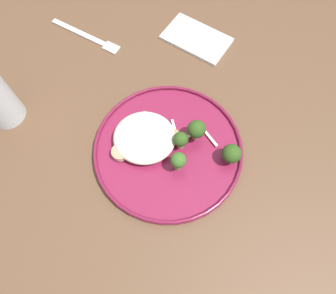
{
  "coord_description": "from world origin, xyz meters",
  "views": [
    {
      "loc": [
        0.08,
        -0.27,
        1.3
      ],
      "look_at": [
        0.05,
        -0.03,
        0.76
      ],
      "focal_mm": 32.98,
      "sensor_mm": 36.0,
      "label": 1
    }
  ],
  "objects_px": {
    "seared_scallop_large_seared": "(138,143)",
    "dinner_fork": "(87,37)",
    "seared_scallop_right_edge": "(153,140)",
    "broccoli_floret_front_edge": "(197,129)",
    "dinner_plate": "(168,149)",
    "folded_napkin": "(196,39)",
    "broccoli_floret_left_leaning": "(181,140)",
    "seared_scallop_half_hidden": "(150,153)",
    "broccoli_floret_tall_stalk": "(178,161)",
    "seared_scallop_tilted_round": "(143,117)",
    "broccoli_floret_small_sprig": "(231,154)",
    "seared_scallop_center_golden": "(120,152)",
    "seared_scallop_on_noodles": "(173,137)"
  },
  "relations": [
    {
      "from": "dinner_plate",
      "to": "seared_scallop_half_hidden",
      "type": "height_order",
      "value": "seared_scallop_half_hidden"
    },
    {
      "from": "seared_scallop_right_edge",
      "to": "broccoli_floret_front_edge",
      "type": "xyz_separation_m",
      "value": [
        0.08,
        0.02,
        0.02
      ]
    },
    {
      "from": "seared_scallop_center_golden",
      "to": "dinner_fork",
      "type": "bearing_deg",
      "value": 113.42
    },
    {
      "from": "dinner_plate",
      "to": "dinner_fork",
      "type": "bearing_deg",
      "value": 128.43
    },
    {
      "from": "seared_scallop_large_seared",
      "to": "seared_scallop_half_hidden",
      "type": "bearing_deg",
      "value": -34.58
    },
    {
      "from": "seared_scallop_right_edge",
      "to": "broccoli_floret_left_leaning",
      "type": "distance_m",
      "value": 0.06
    },
    {
      "from": "seared_scallop_right_edge",
      "to": "broccoli_floret_front_edge",
      "type": "distance_m",
      "value": 0.09
    },
    {
      "from": "dinner_plate",
      "to": "folded_napkin",
      "type": "height_order",
      "value": "dinner_plate"
    },
    {
      "from": "broccoli_floret_front_edge",
      "to": "dinner_plate",
      "type": "bearing_deg",
      "value": -147.63
    },
    {
      "from": "seared_scallop_large_seared",
      "to": "seared_scallop_half_hidden",
      "type": "distance_m",
      "value": 0.03
    },
    {
      "from": "broccoli_floret_small_sprig",
      "to": "folded_napkin",
      "type": "height_order",
      "value": "broccoli_floret_small_sprig"
    },
    {
      "from": "seared_scallop_tilted_round",
      "to": "broccoli_floret_small_sprig",
      "type": "distance_m",
      "value": 0.19
    },
    {
      "from": "dinner_plate",
      "to": "seared_scallop_large_seared",
      "type": "xyz_separation_m",
      "value": [
        -0.06,
        0.0,
        0.01
      ]
    },
    {
      "from": "seared_scallop_large_seared",
      "to": "broccoli_floret_front_edge",
      "type": "relative_size",
      "value": 0.52
    },
    {
      "from": "broccoli_floret_small_sprig",
      "to": "broccoli_floret_tall_stalk",
      "type": "bearing_deg",
      "value": -165.43
    },
    {
      "from": "dinner_plate",
      "to": "folded_napkin",
      "type": "bearing_deg",
      "value": 82.29
    },
    {
      "from": "seared_scallop_tilted_round",
      "to": "seared_scallop_center_golden",
      "type": "height_order",
      "value": "seared_scallop_center_golden"
    },
    {
      "from": "seared_scallop_large_seared",
      "to": "dinner_fork",
      "type": "bearing_deg",
      "value": 120.23
    },
    {
      "from": "seared_scallop_right_edge",
      "to": "broccoli_floret_left_leaning",
      "type": "height_order",
      "value": "broccoli_floret_left_leaning"
    },
    {
      "from": "seared_scallop_tilted_round",
      "to": "broccoli_floret_front_edge",
      "type": "distance_m",
      "value": 0.11
    },
    {
      "from": "seared_scallop_half_hidden",
      "to": "broccoli_floret_small_sprig",
      "type": "relative_size",
      "value": 0.65
    },
    {
      "from": "seared_scallop_on_noodles",
      "to": "folded_napkin",
      "type": "xyz_separation_m",
      "value": [
        0.03,
        0.27,
        -0.02
      ]
    },
    {
      "from": "seared_scallop_right_edge",
      "to": "broccoli_floret_small_sprig",
      "type": "distance_m",
      "value": 0.15
    },
    {
      "from": "seared_scallop_large_seared",
      "to": "broccoli_floret_small_sprig",
      "type": "relative_size",
      "value": 0.59
    },
    {
      "from": "seared_scallop_tilted_round",
      "to": "seared_scallop_on_noodles",
      "type": "relative_size",
      "value": 0.82
    },
    {
      "from": "folded_napkin",
      "to": "dinner_fork",
      "type": "bearing_deg",
      "value": -176.29
    },
    {
      "from": "seared_scallop_on_noodles",
      "to": "dinner_fork",
      "type": "xyz_separation_m",
      "value": [
        -0.22,
        0.25,
        -0.02
      ]
    },
    {
      "from": "seared_scallop_half_hidden",
      "to": "dinner_fork",
      "type": "relative_size",
      "value": 0.17
    },
    {
      "from": "broccoli_floret_tall_stalk",
      "to": "broccoli_floret_front_edge",
      "type": "xyz_separation_m",
      "value": [
        0.03,
        0.07,
        0.0
      ]
    },
    {
      "from": "dinner_fork",
      "to": "folded_napkin",
      "type": "xyz_separation_m",
      "value": [
        0.26,
        0.02,
        0.0
      ]
    },
    {
      "from": "seared_scallop_half_hidden",
      "to": "seared_scallop_on_noodles",
      "type": "distance_m",
      "value": 0.06
    },
    {
      "from": "seared_scallop_on_noodles",
      "to": "seared_scallop_half_hidden",
      "type": "bearing_deg",
      "value": -138.12
    },
    {
      "from": "seared_scallop_right_edge",
      "to": "folded_napkin",
      "type": "bearing_deg",
      "value": 75.88
    },
    {
      "from": "seared_scallop_right_edge",
      "to": "dinner_fork",
      "type": "height_order",
      "value": "seared_scallop_right_edge"
    },
    {
      "from": "dinner_plate",
      "to": "seared_scallop_on_noodles",
      "type": "height_order",
      "value": "seared_scallop_on_noodles"
    },
    {
      "from": "broccoli_floret_small_sprig",
      "to": "folded_napkin",
      "type": "relative_size",
      "value": 0.31
    },
    {
      "from": "dinner_fork",
      "to": "seared_scallop_tilted_round",
      "type": "bearing_deg",
      "value": -52.94
    },
    {
      "from": "seared_scallop_large_seared",
      "to": "seared_scallop_tilted_round",
      "type": "bearing_deg",
      "value": 88.33
    },
    {
      "from": "seared_scallop_tilted_round",
      "to": "broccoli_floret_front_edge",
      "type": "relative_size",
      "value": 0.43
    },
    {
      "from": "seared_scallop_large_seared",
      "to": "seared_scallop_center_golden",
      "type": "bearing_deg",
      "value": -144.96
    },
    {
      "from": "seared_scallop_large_seared",
      "to": "dinner_fork",
      "type": "xyz_separation_m",
      "value": [
        -0.16,
        0.27,
        -0.02
      ]
    },
    {
      "from": "seared_scallop_half_hidden",
      "to": "broccoli_floret_tall_stalk",
      "type": "xyz_separation_m",
      "value": [
        0.05,
        -0.02,
        0.02
      ]
    },
    {
      "from": "dinner_plate",
      "to": "seared_scallop_on_noodles",
      "type": "bearing_deg",
      "value": 67.95
    },
    {
      "from": "seared_scallop_tilted_round",
      "to": "seared_scallop_right_edge",
      "type": "xyz_separation_m",
      "value": [
        0.03,
        -0.05,
        0.0
      ]
    },
    {
      "from": "broccoli_floret_small_sprig",
      "to": "folded_napkin",
      "type": "xyz_separation_m",
      "value": [
        -0.08,
        0.3,
        -0.03
      ]
    },
    {
      "from": "dinner_plate",
      "to": "seared_scallop_center_golden",
      "type": "xyz_separation_m",
      "value": [
        -0.09,
        -0.02,
        0.01
      ]
    },
    {
      "from": "broccoli_floret_left_leaning",
      "to": "folded_napkin",
      "type": "relative_size",
      "value": 0.3
    },
    {
      "from": "broccoli_floret_left_leaning",
      "to": "broccoli_floret_front_edge",
      "type": "bearing_deg",
      "value": 40.01
    },
    {
      "from": "seared_scallop_half_hidden",
      "to": "seared_scallop_on_noodles",
      "type": "xyz_separation_m",
      "value": [
        0.04,
        0.04,
        0.0
      ]
    },
    {
      "from": "seared_scallop_half_hidden",
      "to": "broccoli_floret_tall_stalk",
      "type": "relative_size",
      "value": 0.6
    }
  ]
}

